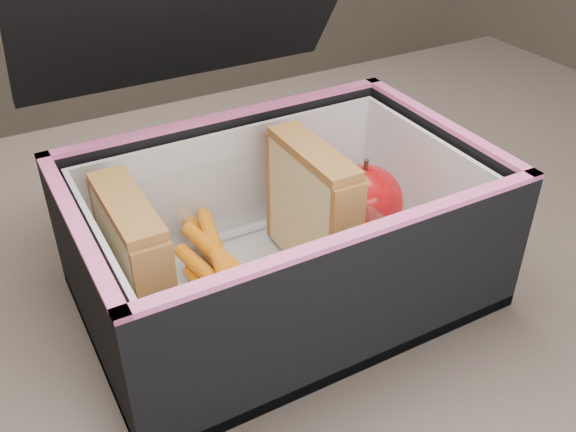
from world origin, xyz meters
name	(u,v)px	position (x,y,z in m)	size (l,w,h in m)	color
kitchen_table	(286,372)	(0.00, 0.00, 0.66)	(1.20, 0.80, 0.75)	brown
lunch_bag	(279,222)	(0.00, 0.01, 0.82)	(0.30, 0.31, 0.27)	black
plastic_tub	(230,253)	(-0.04, 0.01, 0.80)	(0.18, 0.13, 0.08)	white
sandwich_left	(135,264)	(-0.11, 0.01, 0.82)	(0.03, 0.09, 0.10)	#D4BB84
sandwich_right	(312,208)	(0.03, 0.01, 0.82)	(0.03, 0.09, 0.10)	#D4BB84
carrot_sticks	(223,273)	(-0.05, 0.01, 0.78)	(0.04, 0.16, 0.03)	#E36600
paper_napkin	(364,236)	(0.09, 0.02, 0.77)	(0.08, 0.08, 0.01)	white
red_apple	(363,201)	(0.08, 0.02, 0.80)	(0.08, 0.08, 0.07)	maroon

